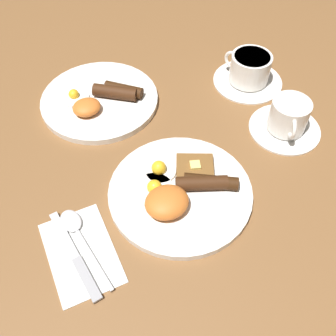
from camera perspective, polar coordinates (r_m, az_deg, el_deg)
The scene contains 8 objects.
ground_plane at distance 0.77m, azimuth 1.77°, elevation -3.92°, with size 3.00×3.00×0.00m, color brown.
breakfast_plate_near at distance 0.76m, azimuth 1.73°, elevation -3.38°, with size 0.28×0.28×0.05m.
breakfast_plate_far at distance 0.95m, azimuth -9.81°, elevation 9.76°, with size 0.27×0.27×0.04m.
teacup_near at distance 0.89m, azimuth 16.98°, elevation 6.79°, with size 0.16×0.16×0.08m.
teacup_far at distance 1.00m, azimuth 11.69°, elevation 13.61°, with size 0.17×0.17×0.08m.
napkin at distance 0.72m, azimuth -12.51°, elevation -11.85°, with size 0.11×0.17×0.01m, color white.
knife at distance 0.71m, azimuth -13.12°, elevation -12.75°, with size 0.04×0.19×0.01m.
spoon at distance 0.74m, azimuth -13.32°, elevation -8.49°, with size 0.05×0.18×0.01m.
Camera 1 is at (-0.21, -0.38, 0.63)m, focal length 42.00 mm.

